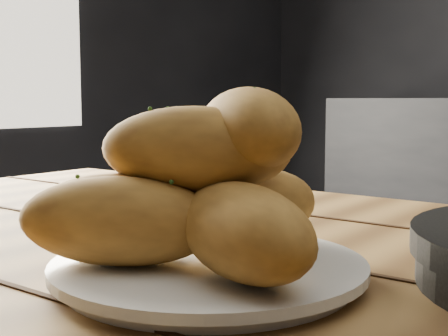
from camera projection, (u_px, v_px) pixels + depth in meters
plate at (209, 270)px, 0.50m from camera, size 0.25×0.25×0.02m
bread_rolls at (194, 193)px, 0.49m from camera, size 0.28×0.26×0.14m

